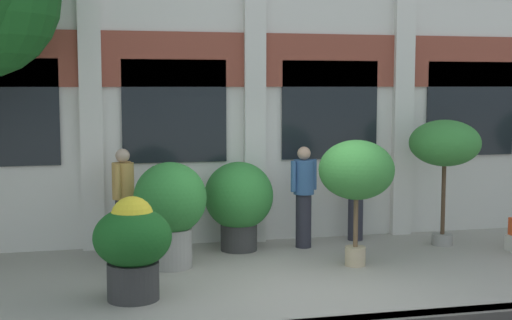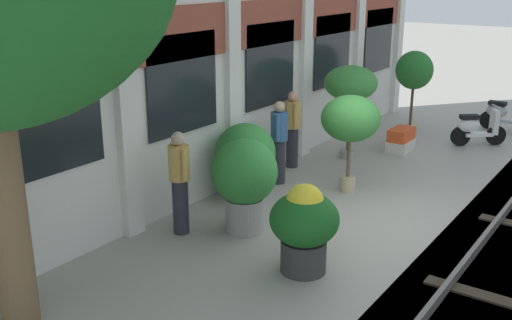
% 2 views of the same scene
% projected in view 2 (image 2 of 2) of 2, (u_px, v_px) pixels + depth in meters
% --- Properties ---
extents(ground_plane, '(80.00, 80.00, 0.00)m').
position_uv_depth(ground_plane, '(367.00, 219.00, 10.31)').
color(ground_plane, '#9E998E').
extents(potted_plant_low_pan, '(1.18, 1.18, 2.11)m').
position_uv_depth(potted_plant_low_pan, '(351.00, 85.00, 13.19)').
color(potted_plant_low_pan, gray).
rests_on(potted_plant_low_pan, ground).
extents(potted_plant_tall_urn, '(0.95, 0.95, 2.15)m').
position_uv_depth(potted_plant_tall_urn, '(414.00, 73.00, 15.34)').
color(potted_plant_tall_urn, tan).
rests_on(potted_plant_tall_urn, ground).
extents(potted_plant_glazed_jar, '(1.07, 1.07, 1.56)m').
position_uv_depth(potted_plant_glazed_jar, '(244.00, 178.00, 9.57)').
color(potted_plant_glazed_jar, gray).
rests_on(potted_plant_glazed_jar, ground).
extents(potted_plant_square_trough, '(0.84, 0.51, 0.54)m').
position_uv_depth(potted_plant_square_trough, '(401.00, 140.00, 14.17)').
color(potted_plant_square_trough, beige).
rests_on(potted_plant_square_trough, ground).
extents(potted_plant_terracotta_small, '(1.12, 1.12, 1.88)m').
position_uv_depth(potted_plant_terracotta_small, '(350.00, 120.00, 11.24)').
color(potted_plant_terracotta_small, tan).
rests_on(potted_plant_terracotta_small, ground).
extents(potted_plant_ribbed_drum, '(0.98, 0.98, 1.31)m').
position_uv_depth(potted_plant_ribbed_drum, '(304.00, 224.00, 8.32)').
color(potted_plant_ribbed_drum, '#333333').
rests_on(potted_plant_ribbed_drum, ground).
extents(potted_plant_fluted_column, '(1.12, 1.12, 1.45)m').
position_uv_depth(potted_plant_fluted_column, '(245.00, 156.00, 11.00)').
color(potted_plant_fluted_column, '#333333').
rests_on(potted_plant_fluted_column, ground).
extents(scooter_near_curb, '(0.50, 1.38, 0.98)m').
position_uv_depth(scooter_near_curb, '(504.00, 115.00, 15.87)').
color(scooter_near_curb, black).
rests_on(scooter_near_curb, ground).
extents(scooter_second_parked, '(0.96, 1.11, 0.98)m').
position_uv_depth(scooter_second_parked, '(476.00, 128.00, 14.53)').
color(scooter_second_parked, black).
rests_on(scooter_second_parked, ground).
extents(resident_by_doorway, '(0.34, 0.49, 1.70)m').
position_uv_depth(resident_by_doorway, '(180.00, 180.00, 9.51)').
color(resident_by_doorway, '#282833').
rests_on(resident_by_doorway, ground).
extents(resident_watching_tracks, '(0.49, 0.34, 1.68)m').
position_uv_depth(resident_watching_tracks, '(279.00, 140.00, 11.81)').
color(resident_watching_tracks, '#282833').
rests_on(resident_watching_tracks, ground).
extents(resident_near_plants, '(0.39, 0.41, 1.67)m').
position_uv_depth(resident_near_plants, '(292.00, 127.00, 12.80)').
color(resident_near_plants, '#282833').
rests_on(resident_near_plants, ground).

